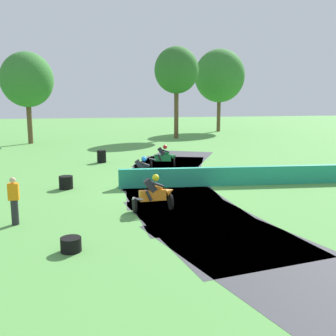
% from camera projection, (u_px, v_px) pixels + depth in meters
% --- Properties ---
extents(ground_plane, '(120.00, 120.00, 0.00)m').
position_uv_depth(ground_plane, '(167.00, 187.00, 18.84)').
color(ground_plane, '#569947').
extents(track_asphalt, '(7.84, 25.18, 0.01)m').
position_uv_depth(track_asphalt, '(183.00, 186.00, 18.92)').
color(track_asphalt, '#3D3D42').
rests_on(track_asphalt, ground).
extents(safety_barrier, '(14.55, 1.26, 0.90)m').
position_uv_depth(safety_barrier, '(268.00, 175.00, 19.33)').
color(safety_barrier, '#239375').
rests_on(safety_barrier, ground).
extents(motorcycle_lead_green, '(1.71, 0.97, 1.42)m').
position_uv_depth(motorcycle_lead_green, '(164.00, 157.00, 23.75)').
color(motorcycle_lead_green, black).
rests_on(motorcycle_lead_green, ground).
extents(motorcycle_chase_black, '(1.70, 0.75, 1.42)m').
position_uv_depth(motorcycle_chase_black, '(143.00, 171.00, 19.22)').
color(motorcycle_chase_black, black).
rests_on(motorcycle_chase_black, ground).
extents(motorcycle_trailing_orange, '(1.68, 0.80, 1.42)m').
position_uv_depth(motorcycle_trailing_orange, '(154.00, 194.00, 14.85)').
color(motorcycle_trailing_orange, black).
rests_on(motorcycle_trailing_orange, ground).
extents(tire_stack_near, '(0.58, 0.58, 0.80)m').
position_uv_depth(tire_stack_near, '(102.00, 156.00, 25.61)').
color(tire_stack_near, black).
rests_on(tire_stack_near, ground).
extents(tire_stack_mid_a, '(0.64, 0.64, 0.60)m').
position_uv_depth(tire_stack_mid_a, '(66.00, 182.00, 18.43)').
color(tire_stack_mid_a, black).
rests_on(tire_stack_mid_a, ground).
extents(tire_stack_mid_b, '(0.58, 0.58, 0.40)m').
position_uv_depth(tire_stack_mid_b, '(71.00, 244.00, 11.02)').
color(tire_stack_mid_b, black).
rests_on(tire_stack_mid_b, ground).
extents(track_marshal, '(0.34, 0.24, 1.63)m').
position_uv_depth(track_marshal, '(14.00, 201.00, 13.21)').
color(track_marshal, '#232328').
rests_on(track_marshal, ground).
extents(tree_far_left, '(4.36, 4.36, 9.04)m').
position_uv_depth(tree_far_left, '(176.00, 71.00, 39.00)').
color(tree_far_left, brown).
rests_on(tree_far_left, ground).
extents(tree_far_right, '(4.59, 4.59, 8.08)m').
position_uv_depth(tree_far_right, '(27.00, 80.00, 34.88)').
color(tree_far_right, brown).
rests_on(tree_far_right, ground).
extents(tree_mid_rise, '(5.92, 5.92, 9.69)m').
position_uv_depth(tree_mid_rise, '(220.00, 76.00, 46.84)').
color(tree_mid_rise, brown).
rests_on(tree_mid_rise, ground).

